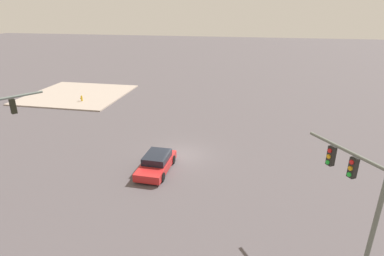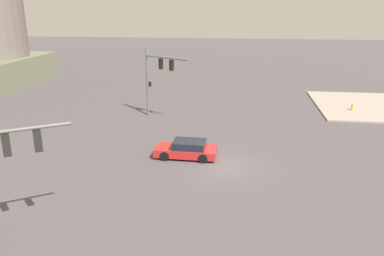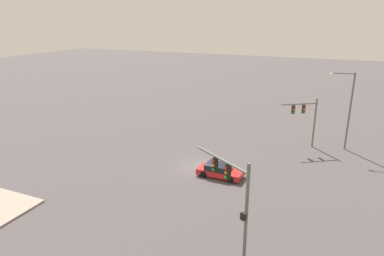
{
  "view_description": "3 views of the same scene",
  "coord_description": "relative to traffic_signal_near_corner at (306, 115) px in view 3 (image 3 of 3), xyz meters",
  "views": [
    {
      "loc": [
        -5.12,
        21.55,
        11.08
      ],
      "look_at": [
        -1.23,
        1.81,
        3.15
      ],
      "focal_mm": 28.92,
      "sensor_mm": 36.0,
      "label": 1
    },
    {
      "loc": [
        -23.49,
        -1.01,
        10.11
      ],
      "look_at": [
        -2.56,
        1.77,
        3.37
      ],
      "focal_mm": 35.89,
      "sensor_mm": 36.0,
      "label": 2
    },
    {
      "loc": [
        29.58,
        12.27,
        14.43
      ],
      "look_at": [
        -2.65,
        -1.92,
        3.06
      ],
      "focal_mm": 32.38,
      "sensor_mm": 36.0,
      "label": 3
    }
  ],
  "objects": [
    {
      "name": "traffic_signal_near_corner",
      "position": [
        0.0,
        0.0,
        0.0
      ],
      "size": [
        2.49,
        3.63,
        5.73
      ],
      "rotation": [
        0.0,
        0.0,
        -0.98
      ],
      "color": "slate",
      "rests_on": "ground"
    },
    {
      "name": "sedan_car_approaching",
      "position": [
        11.11,
        -6.3,
        -3.33
      ],
      "size": [
        2.05,
        4.3,
        1.21
      ],
      "rotation": [
        0.0,
        0.0,
        1.54
      ],
      "color": "red",
      "rests_on": "ground"
    },
    {
      "name": "traffic_signal_opposite_side",
      "position": [
        20.77,
        -2.06,
        0.34
      ],
      "size": [
        3.27,
        4.46,
        6.4
      ],
      "rotation": [
        0.0,
        0.0,
        -2.15
      ],
      "color": "#59655F",
      "rests_on": "ground"
    },
    {
      "name": "ground_plane",
      "position": [
        9.89,
        -8.93,
        -3.9
      ],
      "size": [
        208.44,
        208.44,
        0.0
      ],
      "primitive_type": "plane",
      "color": "#4F484C"
    },
    {
      "name": "streetlamp_curved_arm",
      "position": [
        -1.26,
        4.15,
        1.16
      ],
      "size": [
        0.52,
        2.68,
        8.75
      ],
      "rotation": [
        0.0,
        0.0,
        -1.47
      ],
      "color": "slate",
      "rests_on": "ground"
    }
  ]
}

